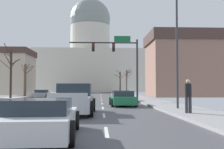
# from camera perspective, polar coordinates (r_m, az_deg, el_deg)

# --- Properties ---
(ground) EXTENTS (20.00, 180.00, 0.20)m
(ground) POSITION_cam_1_polar(r_m,az_deg,el_deg) (17.79, -13.31, -7.26)
(ground) COLOR #49494E
(signal_gantry) EXTENTS (7.91, 0.41, 7.27)m
(signal_gantry) POSITION_cam_1_polar(r_m,az_deg,el_deg) (31.43, 1.39, 4.30)
(signal_gantry) COLOR #28282D
(signal_gantry) RESTS_ON ground
(street_lamp_right) EXTENTS (2.24, 0.24, 7.51)m
(street_lamp_right) POSITION_cam_1_polar(r_m,az_deg,el_deg) (17.91, 12.52, 7.50)
(street_lamp_right) COLOR #333338
(street_lamp_right) RESTS_ON ground
(capitol_building) EXTENTS (35.25, 19.43, 34.13)m
(capitol_building) POSITION_cam_1_polar(r_m,az_deg,el_deg) (92.97, -4.61, 3.52)
(capitol_building) COLOR beige
(capitol_building) RESTS_ON ground
(sedan_near_00) EXTENTS (2.16, 4.70, 1.15)m
(sedan_near_00) POSITION_cam_1_polar(r_m,az_deg,el_deg) (28.08, 1.83, -4.57)
(sedan_near_00) COLOR #9EA3A8
(sedan_near_00) RESTS_ON ground
(sedan_near_01) EXTENTS (2.03, 4.35, 1.18)m
(sedan_near_01) POSITION_cam_1_polar(r_m,az_deg,el_deg) (21.67, 2.23, -5.09)
(sedan_near_01) COLOR #1E7247
(sedan_near_01) RESTS_ON ground
(pickup_truck_near_02) EXTENTS (2.34, 5.33, 1.66)m
(pickup_truck_near_02) POSITION_cam_1_polar(r_m,az_deg,el_deg) (15.24, -8.01, -5.38)
(pickup_truck_near_02) COLOR #ADB2B7
(pickup_truck_near_02) RESTS_ON ground
(sedan_near_03) EXTENTS (2.19, 4.50, 1.11)m
(sedan_near_03) POSITION_cam_1_polar(r_m,az_deg,el_deg) (8.26, -14.52, -8.94)
(sedan_near_03) COLOR silver
(sedan_near_03) RESTS_ON ground
(sedan_oncoming_00) EXTENTS (2.06, 4.23, 1.12)m
(sedan_oncoming_00) POSITION_cam_1_polar(r_m,az_deg,el_deg) (40.26, -14.57, -3.96)
(sedan_oncoming_00) COLOR #9EA3A8
(sedan_oncoming_00) RESTS_ON ground
(sedan_oncoming_01) EXTENTS (1.95, 4.56, 1.17)m
(sedan_oncoming_01) POSITION_cam_1_polar(r_m,az_deg,el_deg) (52.18, -7.97, -3.70)
(sedan_oncoming_01) COLOR #9EA3A8
(sedan_oncoming_01) RESTS_ON ground
(sedan_oncoming_02) EXTENTS (2.08, 4.58, 1.29)m
(sedan_oncoming_02) POSITION_cam_1_polar(r_m,az_deg,el_deg) (64.95, -9.98, -3.45)
(sedan_oncoming_02) COLOR #9EA3A8
(sedan_oncoming_02) RESTS_ON ground
(sedan_oncoming_03) EXTENTS (1.96, 4.38, 1.18)m
(sedan_oncoming_03) POSITION_cam_1_polar(r_m,az_deg,el_deg) (75.97, -6.50, -3.41)
(sedan_oncoming_03) COLOR #B71414
(sedan_oncoming_03) RESTS_ON ground
(flank_building_01) EXTENTS (12.08, 9.47, 9.34)m
(flank_building_01) POSITION_cam_1_polar(r_m,az_deg,el_deg) (61.02, -21.94, 0.52)
(flank_building_01) COLOR #B2A38E
(flank_building_01) RESTS_ON ground
(flank_building_02) EXTENTS (14.38, 9.45, 10.22)m
(flank_building_02) POSITION_cam_1_polar(r_m,az_deg,el_deg) (46.05, 16.42, 2.00)
(flank_building_02) COLOR #8C6656
(flank_building_02) RESTS_ON ground
(bare_tree_00) EXTENTS (2.35, 3.04, 5.81)m
(bare_tree_00) POSITION_cam_1_polar(r_m,az_deg,el_deg) (67.71, 1.70, -1.49)
(bare_tree_00) COLOR #4C3D2D
(bare_tree_00) RESTS_ON ground
(bare_tree_01) EXTENTS (2.65, 2.32, 6.70)m
(bare_tree_01) POSITION_cam_1_polar(r_m,az_deg,el_deg) (36.22, -20.44, 0.65)
(bare_tree_01) COLOR #423328
(bare_tree_01) RESTS_ON ground
(bare_tree_02) EXTENTS (1.74, 2.22, 5.01)m
(bare_tree_02) POSITION_cam_1_polar(r_m,az_deg,el_deg) (52.66, 3.14, -1.19)
(bare_tree_02) COLOR brown
(bare_tree_02) RESTS_ON ground
(bare_tree_03) EXTENTS (1.65, 2.36, 4.99)m
(bare_tree_03) POSITION_cam_1_polar(r_m,az_deg,el_deg) (44.34, -17.71, -0.89)
(bare_tree_03) COLOR brown
(bare_tree_03) RESTS_ON ground
(pedestrian_00) EXTENTS (0.35, 0.34, 1.72)m
(pedestrian_00) POSITION_cam_1_polar(r_m,az_deg,el_deg) (14.56, 15.66, -4.01)
(pedestrian_00) COLOR #33333D
(pedestrian_00) RESTS_ON ground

